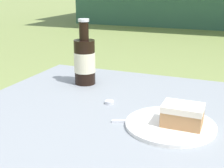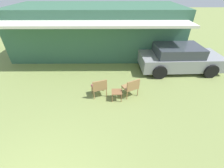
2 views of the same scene
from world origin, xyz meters
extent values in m
cube|color=#38664C|center=(1.05, 9.18, 1.45)|extent=(10.12, 3.93, 2.90)
cube|color=silver|center=(1.05, 6.61, 2.38)|extent=(9.61, 1.20, 0.12)
cube|color=gray|center=(5.57, 6.48, 0.54)|extent=(4.23, 1.86, 0.69)
cube|color=#383D47|center=(5.36, 6.47, 1.12)|extent=(2.35, 1.67, 0.48)
cylinder|color=black|center=(6.84, 7.42, 0.35)|extent=(0.71, 0.22, 0.70)
cylinder|color=black|center=(6.90, 5.62, 0.35)|extent=(0.71, 0.22, 0.70)
cylinder|color=black|center=(4.25, 7.34, 0.35)|extent=(0.71, 0.22, 0.70)
cylinder|color=black|center=(4.31, 5.54, 0.35)|extent=(0.71, 0.22, 0.70)
cylinder|color=#9E7547|center=(1.57, 4.52, 0.19)|extent=(0.04, 0.04, 0.39)
cylinder|color=#9E7547|center=(1.06, 4.35, 0.19)|extent=(0.04, 0.04, 0.39)
cylinder|color=#9E7547|center=(1.70, 4.12, 0.19)|extent=(0.04, 0.04, 0.39)
cylinder|color=#9E7547|center=(1.19, 3.96, 0.19)|extent=(0.04, 0.04, 0.39)
cube|color=#9E7547|center=(1.38, 4.24, 0.42)|extent=(0.71, 0.63, 0.06)
cube|color=#9E7547|center=(1.45, 4.04, 0.65)|extent=(0.57, 0.23, 0.40)
cube|color=#CC5670|center=(1.38, 4.24, 0.47)|extent=(0.63, 0.55, 0.05)
cylinder|color=#9E7547|center=(2.84, 4.54, 0.19)|extent=(0.04, 0.04, 0.39)
cylinder|color=#9E7547|center=(2.36, 4.30, 0.19)|extent=(0.04, 0.04, 0.39)
cylinder|color=#9E7547|center=(3.02, 4.17, 0.19)|extent=(0.04, 0.04, 0.39)
cylinder|color=#9E7547|center=(2.55, 3.93, 0.19)|extent=(0.04, 0.04, 0.39)
cube|color=#9E7547|center=(2.69, 4.24, 0.42)|extent=(0.74, 0.69, 0.06)
cube|color=#9E7547|center=(2.79, 4.05, 0.65)|extent=(0.55, 0.31, 0.40)
cube|color=brown|center=(2.12, 3.94, 0.38)|extent=(0.41, 0.39, 0.03)
cylinder|color=brown|center=(1.94, 3.77, 0.18)|extent=(0.03, 0.03, 0.37)
cylinder|color=brown|center=(2.30, 3.77, 0.18)|extent=(0.03, 0.03, 0.37)
cylinder|color=brown|center=(1.94, 4.11, 0.18)|extent=(0.03, 0.03, 0.37)
cylinder|color=brown|center=(2.30, 4.11, 0.18)|extent=(0.03, 0.03, 0.37)
camera|label=1|loc=(0.37, -0.80, 1.09)|focal=50.00mm
camera|label=2|loc=(1.89, -0.84, 4.08)|focal=24.00mm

